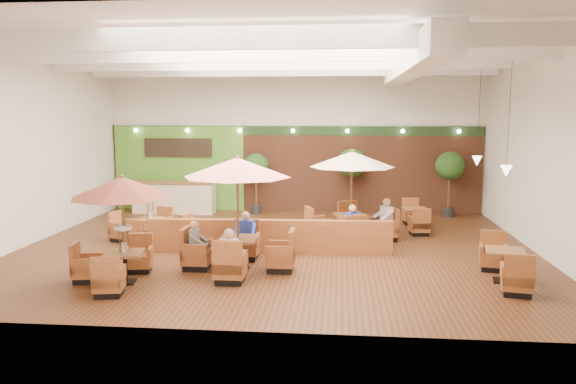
# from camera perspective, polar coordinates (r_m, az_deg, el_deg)

# --- Properties ---
(room) EXTENTS (14.04, 14.00, 5.52)m
(room) POSITION_cam_1_polar(r_m,az_deg,el_deg) (16.35, 0.06, 7.76)
(room) COLOR #381E0F
(room) RESTS_ON ground
(service_counter) EXTENTS (3.00, 0.75, 1.18)m
(service_counter) POSITION_cam_1_polar(r_m,az_deg,el_deg) (21.32, -11.50, -0.55)
(service_counter) COLOR beige
(service_counter) RESTS_ON ground
(booth_divider) EXTENTS (6.54, 0.45, 0.91)m
(booth_divider) POSITION_cam_1_polar(r_m,az_deg,el_deg) (14.95, -1.98, -4.55)
(booth_divider) COLOR brown
(booth_divider) RESTS_ON ground
(table_0) EXTENTS (2.32, 2.42, 2.41)m
(table_0) POSITION_cam_1_polar(r_m,az_deg,el_deg) (12.65, -16.69, -1.32)
(table_0) COLOR brown
(table_0) RESTS_ON ground
(table_1) EXTENTS (2.67, 2.67, 2.74)m
(table_1) POSITION_cam_1_polar(r_m,az_deg,el_deg) (13.14, -5.15, -0.10)
(table_1) COLOR brown
(table_1) RESTS_ON ground
(table_2) EXTENTS (2.77, 2.77, 2.66)m
(table_2) POSITION_cam_1_polar(r_m,az_deg,el_deg) (16.35, 6.49, 1.33)
(table_2) COLOR brown
(table_2) RESTS_ON ground
(table_3) EXTENTS (2.46, 2.46, 1.47)m
(table_3) POSITION_cam_1_polar(r_m,az_deg,el_deg) (16.74, -13.75, -3.55)
(table_3) COLOR brown
(table_3) RESTS_ON ground
(table_4) EXTENTS (0.97, 2.54, 0.92)m
(table_4) POSITION_cam_1_polar(r_m,az_deg,el_deg) (13.37, 21.12, -7.06)
(table_4) COLOR brown
(table_4) RESTS_ON ground
(table_5) EXTENTS (0.87, 2.35, 0.86)m
(table_5) POSITION_cam_1_polar(r_m,az_deg,el_deg) (18.45, 12.81, -2.72)
(table_5) COLOR brown
(table_5) RESTS_ON ground
(topiary_0) EXTENTS (0.96, 0.96, 2.24)m
(topiary_0) POSITION_cam_1_polar(r_m,az_deg,el_deg) (20.70, -3.27, 2.36)
(topiary_0) COLOR black
(topiary_0) RESTS_ON ground
(topiary_1) EXTENTS (1.05, 1.05, 2.43)m
(topiary_1) POSITION_cam_1_polar(r_m,az_deg,el_deg) (20.46, 6.47, 2.67)
(topiary_1) COLOR black
(topiary_1) RESTS_ON ground
(topiary_2) EXTENTS (1.01, 1.01, 2.35)m
(topiary_2) POSITION_cam_1_polar(r_m,az_deg,el_deg) (20.83, 16.11, 2.33)
(topiary_2) COLOR black
(topiary_2) RESTS_ON ground
(diner_0) EXTENTS (0.40, 0.34, 0.77)m
(diner_0) POSITION_cam_1_polar(r_m,az_deg,el_deg) (12.38, -5.93, -5.84)
(diner_0) COLOR white
(diner_0) RESTS_ON ground
(diner_1) EXTENTS (0.38, 0.30, 0.77)m
(diner_1) POSITION_cam_1_polar(r_m,az_deg,el_deg) (14.31, -4.36, -3.93)
(diner_1) COLOR #2940B1
(diner_1) RESTS_ON ground
(diner_2) EXTENTS (0.29, 0.35, 0.71)m
(diner_2) POSITION_cam_1_polar(r_m,az_deg,el_deg) (13.56, -9.27, -4.77)
(diner_2) COLOR gray
(diner_2) RESTS_ON ground
(diner_3) EXTENTS (0.42, 0.38, 0.76)m
(diner_3) POSITION_cam_1_polar(r_m,az_deg,el_deg) (15.55, 6.49, -3.00)
(diner_3) COLOR #2940B1
(diner_3) RESTS_ON ground
(diner_4) EXTENTS (0.42, 0.44, 0.80)m
(diner_4) POSITION_cam_1_polar(r_m,az_deg,el_deg) (16.55, 9.81, -2.35)
(diner_4) COLOR white
(diner_4) RESTS_ON ground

